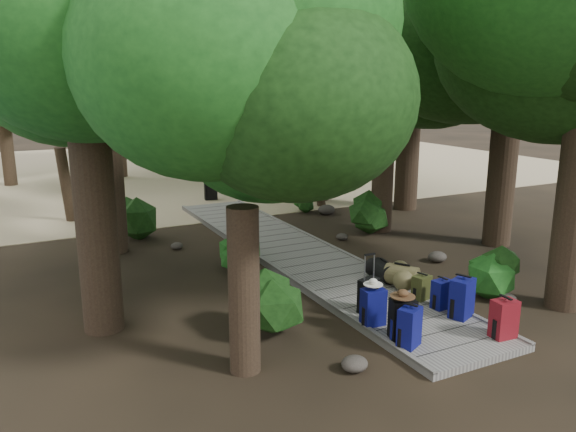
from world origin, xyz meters
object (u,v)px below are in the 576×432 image
backpack_left_c (373,305)px  backpack_right_d (422,286)px  backpack_left_a (410,325)px  sun_lounger (258,176)px  backpack_right_b (462,296)px  backpack_left_b (403,317)px  backpack_right_a (504,317)px  backpack_right_c (442,293)px  duffel_right_black (384,271)px  duffel_right_khaki (402,275)px  lone_suitcase_on_sand (211,190)px  suitcase_on_boardwalk (368,295)px  kayak (102,193)px

backpack_left_c → backpack_right_d: bearing=24.7°
backpack_left_a → sun_lounger: bearing=48.9°
backpack_right_b → backpack_right_d: bearing=71.6°
backpack_left_b → backpack_right_b: bearing=24.6°
backpack_right_a → backpack_right_c: backpack_right_a is taller
backpack_right_d → duffel_right_black: backpack_right_d is taller
backpack_right_b → duffel_right_khaki: (0.05, 1.67, -0.17)m
backpack_left_b → backpack_right_d: backpack_left_b is taller
backpack_right_b → lone_suitcase_on_sand: bearing=69.4°
duffel_right_black → lone_suitcase_on_sand: bearing=101.8°
backpack_left_b → suitcase_on_boardwalk: (0.14, 1.12, -0.06)m
duffel_right_black → backpack_right_c: bearing=-78.4°
backpack_left_c → duffel_right_khaki: 2.01m
kayak → duffel_right_black: bearing=-72.7°
sun_lounger → backpack_right_d: bearing=-89.3°
backpack_right_b → suitcase_on_boardwalk: size_ratio=1.27×
backpack_right_c → duffel_right_black: size_ratio=0.91×
backpack_left_a → backpack_right_a: 1.57m
kayak → sun_lounger: sun_lounger is taller
backpack_left_a → backpack_left_c: bearing=66.1°
backpack_left_c → duffel_right_khaki: bearing=43.5°
backpack_right_b → lone_suitcase_on_sand: (-0.36, 11.80, -0.14)m
duffel_right_black → suitcase_on_boardwalk: size_ratio=1.05×
backpack_left_c → backpack_right_a: size_ratio=1.01×
backpack_right_b → backpack_left_a: bearing=175.1°
backpack_right_c → backpack_right_d: size_ratio=1.15×
backpack_right_a → backpack_right_c: size_ratio=1.19×
backpack_left_b → backpack_left_c: 0.63m
backpack_left_a → backpack_right_d: 2.01m
kayak → lone_suitcase_on_sand: bearing=-32.4°
backpack_right_d → duffel_right_khaki: size_ratio=0.79×
backpack_left_a → backpack_right_c: 1.73m
backpack_right_a → backpack_right_b: 0.89m
backpack_right_d → backpack_left_a: bearing=-149.2°
backpack_right_b → duffel_right_khaki: 1.68m
backpack_right_d → kayak: bearing=91.6°
backpack_right_d → lone_suitcase_on_sand: bearing=77.5°
duffel_right_khaki → backpack_left_c: bearing=-172.9°
backpack_left_a → kayak: 14.59m
backpack_right_c → sun_lounger: (2.46, 13.55, -0.07)m
lone_suitcase_on_sand → kayak: bearing=156.5°
backpack_left_b → backpack_left_c: size_ratio=1.03×
backpack_right_b → lone_suitcase_on_sand: size_ratio=1.11×
backpack_right_a → backpack_right_b: (-0.02, 0.89, 0.04)m
backpack_right_b → duffel_right_khaki: bearing=66.0°
backpack_right_b → backpack_right_c: bearing=71.3°
backpack_left_c → lone_suitcase_on_sand: 11.44m
backpack_right_b → backpack_right_c: size_ratio=1.32×
duffel_right_khaki → sun_lounger: size_ratio=0.32×
backpack_left_c → duffel_right_black: backpack_left_c is taller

